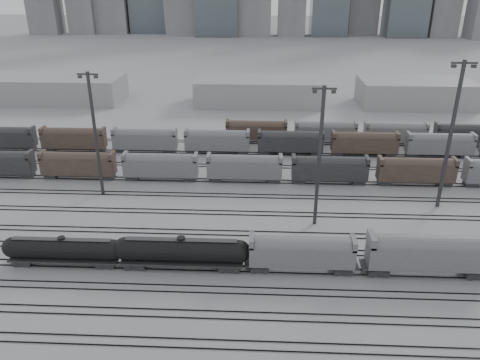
{
  "coord_description": "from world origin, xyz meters",
  "views": [
    {
      "loc": [
        11.27,
        -54.85,
        38.57
      ],
      "look_at": [
        7.51,
        23.48,
        4.0
      ],
      "focal_mm": 35.0,
      "sensor_mm": 36.0,
      "label": 1
    }
  ],
  "objects_px": {
    "tank_car_a": "(63,249)",
    "hopper_car_a": "(302,251)",
    "hopper_car_b": "(429,252)",
    "tank_car_b": "(182,251)",
    "light_mast_c": "(320,155)"
  },
  "relations": [
    {
      "from": "tank_car_a",
      "to": "hopper_car_a",
      "type": "relative_size",
      "value": 1.2
    },
    {
      "from": "tank_car_b",
      "to": "hopper_car_a",
      "type": "relative_size",
      "value": 1.33
    },
    {
      "from": "tank_car_a",
      "to": "hopper_car_b",
      "type": "xyz_separation_m",
      "value": [
        51.35,
        0.0,
        1.18
      ]
    },
    {
      "from": "tank_car_b",
      "to": "hopper_car_b",
      "type": "height_order",
      "value": "hopper_car_b"
    },
    {
      "from": "hopper_car_b",
      "to": "hopper_car_a",
      "type": "bearing_deg",
      "value": 180.0
    },
    {
      "from": "hopper_car_a",
      "to": "hopper_car_b",
      "type": "bearing_deg",
      "value": 0.0
    },
    {
      "from": "hopper_car_a",
      "to": "light_mast_c",
      "type": "bearing_deg",
      "value": 76.6
    },
    {
      "from": "tank_car_a",
      "to": "hopper_car_a",
      "type": "distance_m",
      "value": 33.96
    },
    {
      "from": "hopper_car_a",
      "to": "light_mast_c",
      "type": "distance_m",
      "value": 17.03
    },
    {
      "from": "hopper_car_b",
      "to": "light_mast_c",
      "type": "bearing_deg",
      "value": 135.25
    },
    {
      "from": "light_mast_c",
      "to": "tank_car_b",
      "type": "bearing_deg",
      "value": -145.35
    },
    {
      "from": "tank_car_a",
      "to": "light_mast_c",
      "type": "bearing_deg",
      "value": 20.52
    },
    {
      "from": "light_mast_c",
      "to": "hopper_car_b",
      "type": "bearing_deg",
      "value": -44.75
    },
    {
      "from": "tank_car_b",
      "to": "light_mast_c",
      "type": "height_order",
      "value": "light_mast_c"
    },
    {
      "from": "tank_car_a",
      "to": "tank_car_b",
      "type": "xyz_separation_m",
      "value": [
        17.09,
        -0.0,
        0.26
      ]
    }
  ]
}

